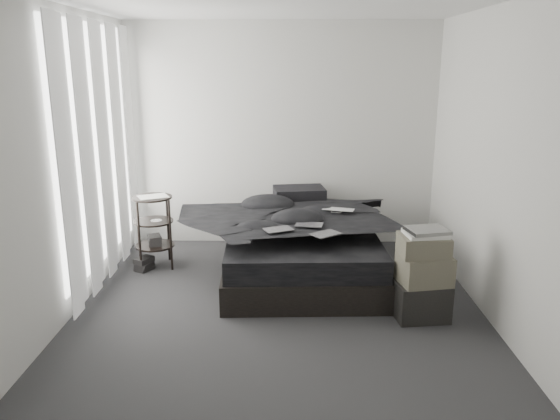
{
  "coord_description": "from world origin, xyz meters",
  "views": [
    {
      "loc": [
        0.08,
        -4.31,
        2.13
      ],
      "look_at": [
        0.0,
        0.8,
        0.75
      ],
      "focal_mm": 35.0,
      "sensor_mm": 36.0,
      "label": 1
    }
  ],
  "objects_px": {
    "bed": "(301,261)",
    "laptop": "(338,204)",
    "side_stand": "(154,232)",
    "box_lower": "(421,300)"
  },
  "relations": [
    {
      "from": "bed",
      "to": "laptop",
      "type": "distance_m",
      "value": 0.71
    },
    {
      "from": "side_stand",
      "to": "box_lower",
      "type": "bearing_deg",
      "value": -24.85
    },
    {
      "from": "side_stand",
      "to": "box_lower",
      "type": "height_order",
      "value": "side_stand"
    },
    {
      "from": "side_stand",
      "to": "bed",
      "type": "bearing_deg",
      "value": -7.32
    },
    {
      "from": "laptop",
      "to": "side_stand",
      "type": "distance_m",
      "value": 1.97
    },
    {
      "from": "bed",
      "to": "laptop",
      "type": "bearing_deg",
      "value": 7.5
    },
    {
      "from": "laptop",
      "to": "side_stand",
      "type": "relative_size",
      "value": 0.42
    },
    {
      "from": "bed",
      "to": "side_stand",
      "type": "bearing_deg",
      "value": 170.48
    },
    {
      "from": "bed",
      "to": "side_stand",
      "type": "height_order",
      "value": "side_stand"
    },
    {
      "from": "bed",
      "to": "laptop",
      "type": "xyz_separation_m",
      "value": [
        0.37,
        0.06,
        0.6
      ]
    }
  ]
}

